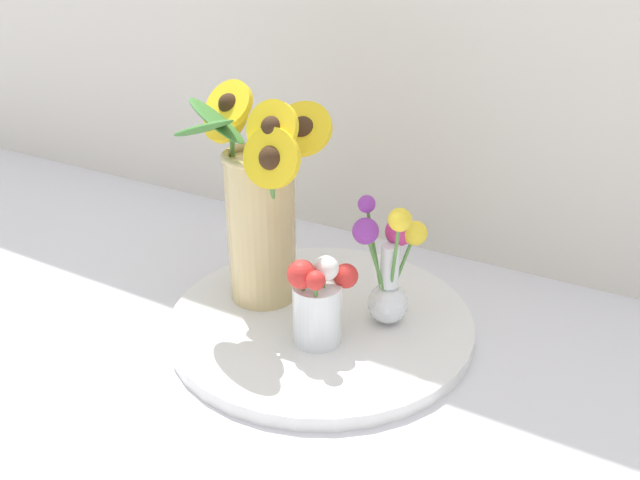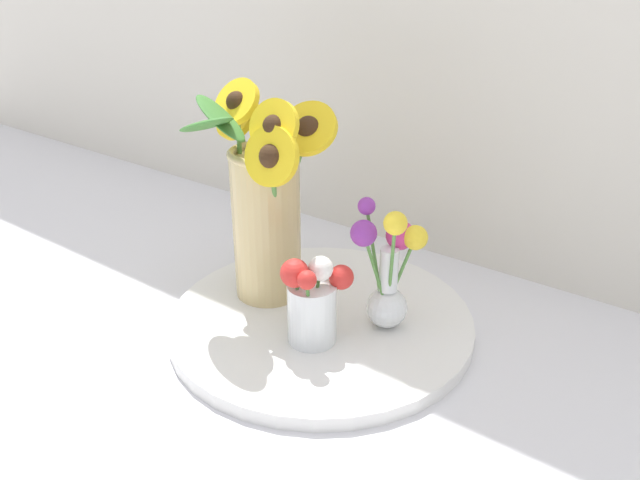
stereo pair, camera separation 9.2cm
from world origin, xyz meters
name	(u,v)px [view 2 (the right image)]	position (x,y,z in m)	size (l,w,h in m)	color
ground_plane	(309,335)	(0.00, 0.00, 0.00)	(6.00, 6.00, 0.00)	silver
serving_tray	(320,320)	(0.00, 0.03, 0.01)	(0.47, 0.47, 0.02)	white
mason_jar_sunflowers	(265,203)	(-0.11, 0.04, 0.18)	(0.24, 0.22, 0.35)	#D1B77A
vase_small_center	(313,302)	(0.03, -0.03, 0.09)	(0.08, 0.10, 0.14)	white
vase_bulb_right	(389,270)	(0.10, 0.07, 0.12)	(0.10, 0.10, 0.21)	white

